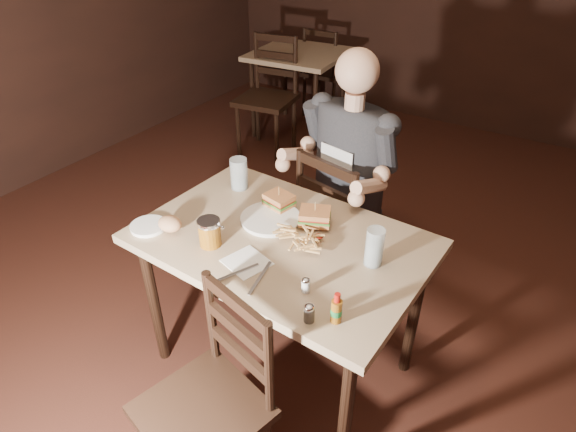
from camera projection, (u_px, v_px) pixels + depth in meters
The scene contains 24 objects.
room_shell at pixel (353, 107), 1.50m from camera, with size 7.00×7.00×7.00m.
main_table at pixel (282, 253), 2.04m from camera, with size 1.22×0.85×0.77m.
bg_table at pixel (299, 62), 4.42m from camera, with size 0.86×0.86×0.77m.
chair_far at pixel (346, 225), 2.61m from camera, with size 0.42×0.46×0.92m, color black, non-canonical shape.
chair_near at pixel (202, 411), 1.70m from camera, with size 0.40×0.44×0.87m, color black, non-canonical shape.
bg_chair_far at pixel (327, 72), 4.93m from camera, with size 0.41×0.45×0.89m, color black, non-canonical shape.
bg_chair_near at pixel (266, 99), 4.13m from camera, with size 0.46×0.50×0.99m, color black, non-canonical shape.
diner at pixel (346, 148), 2.32m from camera, with size 0.54×0.42×0.93m, color #2C2C31, non-canonical shape.
dinner_plate at pixel (271, 219), 2.09m from camera, with size 0.26×0.26×0.01m, color white.
sandwich_left at pixel (279, 197), 2.14m from camera, with size 0.12×0.10×0.10m, color #CA854D, non-canonical shape.
sandwich_right at pixel (315, 212), 2.03m from camera, with size 0.13×0.11×0.11m, color #CA854D, non-canonical shape.
fries_pile at pixel (298, 237), 1.94m from camera, with size 0.25×0.18×0.04m, color #EAB56B, non-canonical shape.
ketchup_dollop at pixel (319, 236), 1.97m from camera, with size 0.04×0.04×0.01m, color maroon.
glass_left at pixel (239, 174), 2.29m from camera, with size 0.08×0.08×0.15m, color silver.
glass_right at pixel (374, 247), 1.81m from camera, with size 0.07×0.07×0.16m, color silver.
hot_sauce at pixel (337, 308), 1.57m from camera, with size 0.04×0.04×0.12m, color brown, non-canonical shape.
salt_shaker at pixel (306, 285), 1.71m from camera, with size 0.03×0.03×0.06m, color white, non-canonical shape.
pepper_shaker at pixel (309, 313), 1.58m from camera, with size 0.04×0.04×0.07m, color #38332D, non-canonical shape.
syrup_dispenser at pixel (210, 233), 1.92m from camera, with size 0.09×0.09×0.12m, color brown, non-canonical shape.
napkin at pixel (247, 262), 1.86m from camera, with size 0.16×0.15×0.00m, color white.
knife at pixel (260, 278), 1.77m from camera, with size 0.01×0.20×0.00m, color silver.
fork at pixel (238, 272), 1.80m from camera, with size 0.01×0.17×0.01m, color silver.
side_plate at pixel (149, 227), 2.05m from camera, with size 0.15×0.15×0.01m, color white.
bread_roll at pixel (170, 224), 2.00m from camera, with size 0.11×0.09×0.06m, color tan.
Camera 1 is at (0.60, -1.33, 1.95)m, focal length 30.00 mm.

